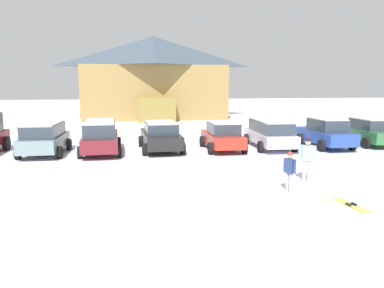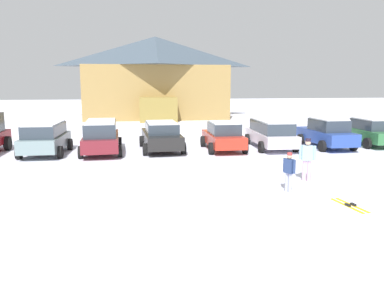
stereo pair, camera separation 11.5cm
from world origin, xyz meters
name	(u,v)px [view 1 (the left image)]	position (x,y,z in m)	size (l,w,h in m)	color
ground	(259,223)	(0.00, 0.00, 0.00)	(160.00, 160.00, 0.00)	white
ski_lodge	(154,77)	(-1.24, 32.60, 4.43)	(15.39, 11.39, 8.74)	#9C7C43
parked_grey_wagon	(44,138)	(-8.06, 11.15, 0.91)	(2.26, 4.08, 1.69)	gray
parked_maroon_van	(100,136)	(-5.16, 11.17, 0.94)	(2.35, 4.71, 1.76)	maroon
parked_black_sedan	(161,136)	(-1.91, 11.54, 0.83)	(2.46, 4.75, 1.63)	black
parked_red_sedan	(223,136)	(1.56, 11.09, 0.82)	(2.10, 4.02, 1.62)	red
parked_white_suv	(270,133)	(4.44, 11.39, 0.89)	(2.27, 4.79, 1.64)	white
parked_blue_hatchback	(326,133)	(7.76, 11.10, 0.87)	(2.21, 4.27, 1.74)	#29469B
parked_green_coupe	(369,131)	(10.90, 11.66, 0.83)	(2.25, 4.43, 1.65)	#2E6D3B
skier_teen_in_navy_coat	(290,170)	(1.97, 2.66, 0.79)	(0.33, 0.48, 1.41)	#A4A9C6
skier_adult_in_blue_parka	(307,157)	(3.24, 3.99, 0.94)	(0.59, 0.37, 1.67)	#E3A8CE
pair_of_skis	(350,205)	(3.29, 1.01, 0.02)	(0.51, 1.50, 0.08)	yellow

